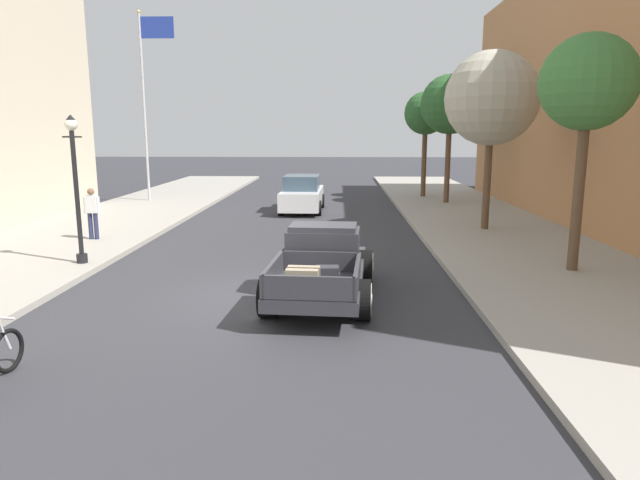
% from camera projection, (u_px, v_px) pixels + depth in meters
% --- Properties ---
extents(ground_plane, '(140.00, 140.00, 0.00)m').
position_uv_depth(ground_plane, '(260.00, 296.00, 12.29)').
color(ground_plane, '#333338').
extents(sidewalk_right, '(5.50, 64.00, 0.15)m').
position_uv_depth(sidewalk_right, '(594.00, 296.00, 12.04)').
color(sidewalk_right, '#9E998E').
rests_on(sidewalk_right, ground).
extents(hotrod_truck_gunmetal, '(2.41, 5.02, 1.58)m').
position_uv_depth(hotrod_truck_gunmetal, '(323.00, 262.00, 12.27)').
color(hotrod_truck_gunmetal, '#333338').
rests_on(hotrod_truck_gunmetal, ground).
extents(car_background_white, '(1.94, 4.34, 1.65)m').
position_uv_depth(car_background_white, '(302.00, 195.00, 25.31)').
color(car_background_white, silver).
rests_on(car_background_white, ground).
extents(pedestrian_sidewalk_left, '(0.53, 0.22, 1.65)m').
position_uv_depth(pedestrian_sidewalk_left, '(92.00, 210.00, 17.91)').
color(pedestrian_sidewalk_left, '#232847').
rests_on(pedestrian_sidewalk_left, sidewalk_left).
extents(street_lamp_near, '(0.50, 0.32, 3.85)m').
position_uv_depth(street_lamp_near, '(75.00, 178.00, 14.39)').
color(street_lamp_near, black).
rests_on(street_lamp_near, sidewalk_left).
extents(flagpole, '(1.74, 0.16, 9.16)m').
position_uv_depth(flagpole, '(148.00, 86.00, 27.33)').
color(flagpole, '#B2B2B7').
rests_on(flagpole, sidewalk_left).
extents(street_tree_nearest, '(2.27, 2.27, 5.70)m').
position_uv_depth(street_tree_nearest, '(588.00, 85.00, 13.21)').
color(street_tree_nearest, brown).
rests_on(street_tree_nearest, sidewalk_right).
extents(street_tree_second, '(3.23, 3.23, 6.17)m').
position_uv_depth(street_tree_second, '(492.00, 99.00, 19.20)').
color(street_tree_second, brown).
rests_on(street_tree_second, sidewalk_right).
extents(street_tree_third, '(2.83, 2.83, 6.13)m').
position_uv_depth(street_tree_third, '(450.00, 105.00, 26.66)').
color(street_tree_third, brown).
rests_on(street_tree_third, sidewalk_right).
extents(street_tree_farthest, '(2.25, 2.25, 5.52)m').
position_uv_depth(street_tree_farthest, '(426.00, 114.00, 29.39)').
color(street_tree_farthest, brown).
rests_on(street_tree_farthest, sidewalk_right).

